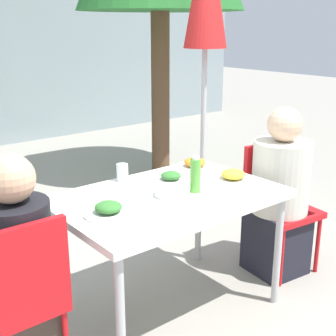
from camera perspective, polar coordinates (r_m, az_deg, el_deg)
ground_plane at (r=2.93m, az=0.00°, el=-16.77°), size 24.00×24.00×0.00m
dining_table at (r=2.61m, az=0.00°, el=-4.47°), size 1.23×0.82×0.73m
chair_left at (r=2.22m, az=-17.90°, el=-14.48°), size 0.40×0.40×0.86m
person_left at (r=2.28m, az=-17.55°, el=-12.61°), size 0.31×0.31×1.12m
chair_right at (r=3.28m, az=13.01°, el=-3.46°), size 0.44×0.44×0.86m
person_right at (r=3.19m, az=13.41°, el=-3.62°), size 0.38×0.38×1.14m
plate_0 at (r=2.32m, az=-7.28°, el=-5.11°), size 0.25×0.25×0.07m
plate_1 at (r=2.78m, az=0.36°, el=-1.23°), size 0.22×0.22×0.06m
plate_2 at (r=2.82m, az=7.94°, el=-1.06°), size 0.26×0.26×0.07m
plate_3 at (r=3.04m, az=3.29°, el=0.43°), size 0.25×0.25×0.07m
bottle at (r=2.59m, az=3.36°, el=-0.85°), size 0.06×0.06×0.21m
drinking_cup at (r=2.80m, az=-5.58°, el=-0.56°), size 0.07×0.07×0.11m
salad_bowl at (r=2.56m, az=0.57°, el=-2.90°), size 0.19×0.19×0.05m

